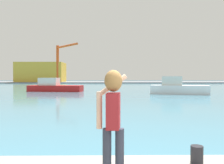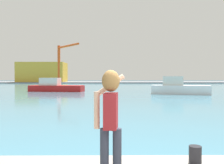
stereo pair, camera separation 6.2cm
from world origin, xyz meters
TOP-DOWN VIEW (x-y plane):
  - ground_plane at (0.00, 50.00)m, footprint 220.00×220.00m
  - harbor_water at (0.00, 52.00)m, footprint 140.00×100.00m
  - far_shore_dock at (0.00, 92.00)m, footprint 140.00×20.00m
  - person_photographer at (-1.11, 0.81)m, footprint 0.53×0.56m
  - harbor_bollard at (0.49, 1.52)m, footprint 0.23×0.23m
  - boat_moored at (-9.90, 35.08)m, footprint 8.80×3.81m
  - boat_moored_2 at (8.08, 28.85)m, footprint 7.82×4.33m
  - warehouse_left at (-27.20, 89.24)m, footprint 17.43×10.42m
  - port_crane at (-18.43, 82.58)m, footprint 9.32×11.45m

SIDE VIEW (x-z plane):
  - ground_plane at x=0.00m, z-range 0.00..0.00m
  - harbor_water at x=0.00m, z-range 0.00..0.02m
  - far_shore_dock at x=0.00m, z-range 0.00..0.42m
  - boat_moored at x=-9.90m, z-range -0.31..1.84m
  - harbor_bollard at x=0.49m, z-range 0.69..1.02m
  - boat_moored_2 at x=8.08m, z-range -0.33..2.05m
  - person_photographer at x=-1.11m, z-range 0.88..2.62m
  - warehouse_left at x=-27.20m, z-range 0.42..7.83m
  - port_crane at x=-18.43m, z-range 2.39..15.73m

